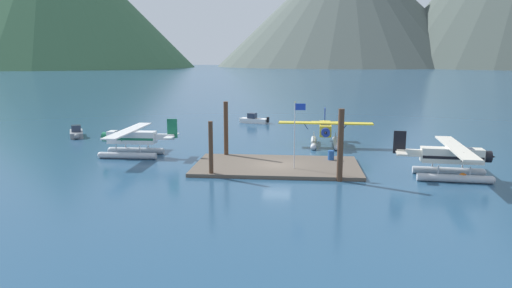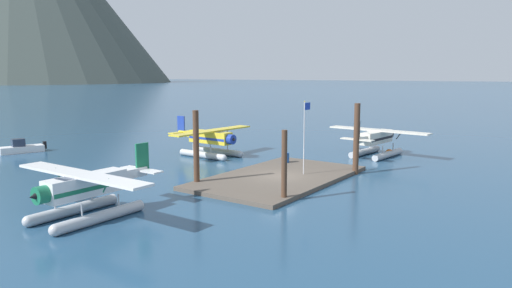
{
  "view_description": "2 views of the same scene",
  "coord_description": "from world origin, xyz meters",
  "px_view_note": "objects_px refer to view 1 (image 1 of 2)",
  "views": [
    {
      "loc": [
        1.88,
        -40.83,
        9.78
      ],
      "look_at": [
        -2.2,
        3.41,
        1.51
      ],
      "focal_mm": 32.6,
      "sensor_mm": 36.0,
      "label": 1
    },
    {
      "loc": [
        -30.14,
        -18.87,
        8.12
      ],
      "look_at": [
        0.57,
        2.6,
        2.51
      ],
      "focal_mm": 32.53,
      "sensor_mm": 36.0,
      "label": 2
    }
  ],
  "objects_px": {
    "boat_grey_open_west": "(76,133)",
    "seaplane_white_port_fwd": "(132,141)",
    "flagpole": "(296,127)",
    "boat_white_open_north": "(253,120)",
    "mooring_buoy": "(463,178)",
    "fuel_drum": "(331,155)",
    "seaplane_cream_stbd_aft": "(452,160)",
    "seaplane_yellow_bow_right": "(325,132)"
  },
  "relations": [
    {
      "from": "fuel_drum",
      "to": "boat_grey_open_west",
      "type": "bearing_deg",
      "value": 158.83
    },
    {
      "from": "boat_grey_open_west",
      "to": "seaplane_white_port_fwd",
      "type": "bearing_deg",
      "value": -43.9
    },
    {
      "from": "seaplane_white_port_fwd",
      "to": "boat_grey_open_west",
      "type": "bearing_deg",
      "value": 136.1
    },
    {
      "from": "fuel_drum",
      "to": "seaplane_white_port_fwd",
      "type": "relative_size",
      "value": 0.08
    },
    {
      "from": "seaplane_cream_stbd_aft",
      "to": "fuel_drum",
      "type": "bearing_deg",
      "value": 152.73
    },
    {
      "from": "fuel_drum",
      "to": "seaplane_yellow_bow_right",
      "type": "height_order",
      "value": "seaplane_yellow_bow_right"
    },
    {
      "from": "fuel_drum",
      "to": "mooring_buoy",
      "type": "xyz_separation_m",
      "value": [
        10.03,
        -6.0,
        -0.36
      ]
    },
    {
      "from": "seaplane_yellow_bow_right",
      "to": "seaplane_white_port_fwd",
      "type": "distance_m",
      "value": 21.02
    },
    {
      "from": "flagpole",
      "to": "boat_grey_open_west",
      "type": "bearing_deg",
      "value": 150.39
    },
    {
      "from": "seaplane_cream_stbd_aft",
      "to": "boat_white_open_north",
      "type": "xyz_separation_m",
      "value": [
        -19.43,
        31.41,
        -1.09
      ]
    },
    {
      "from": "seaplane_yellow_bow_right",
      "to": "seaplane_cream_stbd_aft",
      "type": "height_order",
      "value": "same"
    },
    {
      "from": "mooring_buoy",
      "to": "boat_grey_open_west",
      "type": "distance_m",
      "value": 44.65
    },
    {
      "from": "flagpole",
      "to": "seaplane_yellow_bow_right",
      "type": "height_order",
      "value": "flagpole"
    },
    {
      "from": "boat_white_open_north",
      "to": "seaplane_white_port_fwd",
      "type": "bearing_deg",
      "value": -111.08
    },
    {
      "from": "fuel_drum",
      "to": "seaplane_cream_stbd_aft",
      "type": "relative_size",
      "value": 0.08
    },
    {
      "from": "flagpole",
      "to": "seaplane_cream_stbd_aft",
      "type": "bearing_deg",
      "value": -5.16
    },
    {
      "from": "seaplane_white_port_fwd",
      "to": "boat_white_open_north",
      "type": "xyz_separation_m",
      "value": [
        9.75,
        25.3,
        -1.09
      ]
    },
    {
      "from": "flagpole",
      "to": "boat_white_open_north",
      "type": "distance_m",
      "value": 31.18
    },
    {
      "from": "flagpole",
      "to": "boat_white_open_north",
      "type": "xyz_separation_m",
      "value": [
        -6.69,
        30.26,
        -3.45
      ]
    },
    {
      "from": "seaplane_cream_stbd_aft",
      "to": "boat_grey_open_west",
      "type": "bearing_deg",
      "value": 157.35
    },
    {
      "from": "seaplane_white_port_fwd",
      "to": "boat_white_open_north",
      "type": "bearing_deg",
      "value": 68.92
    },
    {
      "from": "seaplane_cream_stbd_aft",
      "to": "seaplane_yellow_bow_right",
      "type": "bearing_deg",
      "value": 125.0
    },
    {
      "from": "flagpole",
      "to": "mooring_buoy",
      "type": "relative_size",
      "value": 7.75
    },
    {
      "from": "boat_grey_open_west",
      "to": "fuel_drum",
      "type": "bearing_deg",
      "value": -21.17
    },
    {
      "from": "seaplane_yellow_bow_right",
      "to": "boat_grey_open_west",
      "type": "height_order",
      "value": "seaplane_yellow_bow_right"
    },
    {
      "from": "flagpole",
      "to": "boat_white_open_north",
      "type": "bearing_deg",
      "value": 102.47
    },
    {
      "from": "flagpole",
      "to": "fuel_drum",
      "type": "distance_m",
      "value": 5.9
    },
    {
      "from": "seaplane_yellow_bow_right",
      "to": "boat_white_open_north",
      "type": "relative_size",
      "value": 2.2
    },
    {
      "from": "seaplane_white_port_fwd",
      "to": "boat_grey_open_west",
      "type": "distance_m",
      "value": 15.48
    },
    {
      "from": "flagpole",
      "to": "seaplane_cream_stbd_aft",
      "type": "relative_size",
      "value": 0.55
    },
    {
      "from": "seaplane_white_port_fwd",
      "to": "seaplane_yellow_bow_right",
      "type": "bearing_deg",
      "value": 20.94
    },
    {
      "from": "seaplane_white_port_fwd",
      "to": "fuel_drum",
      "type": "bearing_deg",
      "value": -3.62
    },
    {
      "from": "boat_grey_open_west",
      "to": "seaplane_cream_stbd_aft",
      "type": "bearing_deg",
      "value": -22.65
    },
    {
      "from": "fuel_drum",
      "to": "seaplane_cream_stbd_aft",
      "type": "distance_m",
      "value": 10.65
    },
    {
      "from": "fuel_drum",
      "to": "seaplane_white_port_fwd",
      "type": "height_order",
      "value": "seaplane_white_port_fwd"
    },
    {
      "from": "fuel_drum",
      "to": "seaplane_cream_stbd_aft",
      "type": "bearing_deg",
      "value": -27.27
    },
    {
      "from": "mooring_buoy",
      "to": "seaplane_white_port_fwd",
      "type": "xyz_separation_m",
      "value": [
        -29.76,
        7.25,
        1.2
      ]
    },
    {
      "from": "flagpole",
      "to": "fuel_drum",
      "type": "bearing_deg",
      "value": 48.45
    },
    {
      "from": "flagpole",
      "to": "mooring_buoy",
      "type": "height_order",
      "value": "flagpole"
    },
    {
      "from": "boat_grey_open_west",
      "to": "boat_white_open_north",
      "type": "distance_m",
      "value": 25.47
    },
    {
      "from": "boat_white_open_north",
      "to": "flagpole",
      "type": "bearing_deg",
      "value": -77.53
    },
    {
      "from": "fuel_drum",
      "to": "flagpole",
      "type": "bearing_deg",
      "value": -131.55
    }
  ]
}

